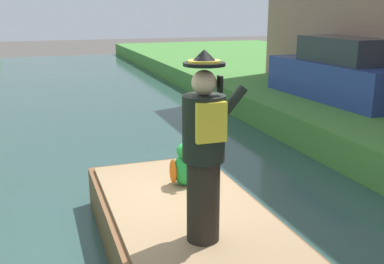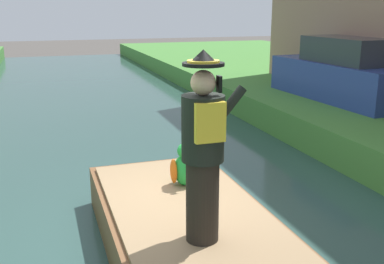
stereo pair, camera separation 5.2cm
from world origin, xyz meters
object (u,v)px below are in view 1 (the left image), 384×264
object	(u,v)px
boat	(194,242)
parked_car_blue	(343,73)
parrot_plush	(184,167)
person_pirate	(204,150)

from	to	relation	value
boat	parked_car_blue	distance (m)	7.55
parrot_plush	parked_car_blue	distance (m)	6.78
person_pirate	boat	bearing A→B (deg)	79.23
parrot_plush	parked_car_blue	xyz separation A→B (m)	(5.43, 4.04, 0.43)
boat	parrot_plush	distance (m)	1.08
parrot_plush	parked_car_blue	world-z (taller)	parked_car_blue
boat	person_pirate	xyz separation A→B (m)	(-0.08, -0.50, 1.23)
boat	person_pirate	distance (m)	1.34
boat	parrot_plush	size ratio (longest dim) A/B	7.37
boat	parrot_plush	xyz separation A→B (m)	(0.18, 0.91, 0.55)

